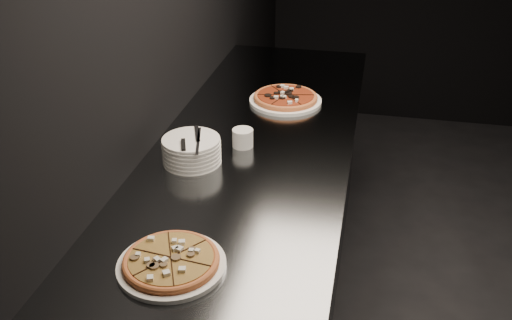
% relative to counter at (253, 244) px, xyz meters
% --- Properties ---
extents(wall_left, '(0.02, 5.00, 2.80)m').
position_rel_counter_xyz_m(wall_left, '(-0.37, 0.00, 0.94)').
color(wall_left, black).
rests_on(wall_left, floor).
extents(counter, '(0.74, 2.44, 0.92)m').
position_rel_counter_xyz_m(counter, '(0.00, 0.00, 0.00)').
color(counter, '#595C60').
rests_on(counter, floor).
extents(pizza_mushroom, '(0.29, 0.29, 0.03)m').
position_rel_counter_xyz_m(pizza_mushroom, '(-0.06, -0.74, 0.48)').
color(pizza_mushroom, white).
rests_on(pizza_mushroom, counter).
extents(pizza_tomato, '(0.33, 0.33, 0.04)m').
position_rel_counter_xyz_m(pizza_tomato, '(0.05, 0.45, 0.48)').
color(pizza_tomato, white).
rests_on(pizza_tomato, counter).
extents(plate_stack, '(0.21, 0.21, 0.09)m').
position_rel_counter_xyz_m(plate_stack, '(-0.19, -0.16, 0.51)').
color(plate_stack, white).
rests_on(plate_stack, counter).
extents(cutlery, '(0.07, 0.22, 0.01)m').
position_rel_counter_xyz_m(cutlery, '(-0.18, -0.18, 0.55)').
color(cutlery, silver).
rests_on(cutlery, plate_stack).
extents(ramekin, '(0.08, 0.08, 0.07)m').
position_rel_counter_xyz_m(ramekin, '(-0.04, -0.01, 0.50)').
color(ramekin, silver).
rests_on(ramekin, counter).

